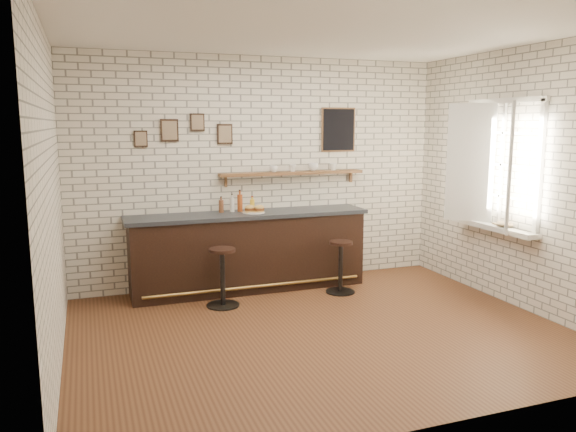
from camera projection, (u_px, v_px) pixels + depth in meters
name	position (u px, v px, depth m)	size (l,w,h in m)	color
ground	(320.00, 331.00, 5.84)	(5.00, 5.00, 0.00)	brown
bar_counter	(249.00, 251.00, 7.25)	(3.10, 0.65, 1.01)	black
sandwich_plate	(254.00, 212.00, 7.15)	(0.28, 0.28, 0.01)	white
ciabatta_sandwich	(255.00, 209.00, 7.14)	(0.25, 0.16, 0.08)	#DCAE5A
potato_chips	(253.00, 212.00, 7.14)	(0.26, 0.18, 0.00)	#DFA44E
bitters_bottle_brown	(221.00, 206.00, 7.17)	(0.06, 0.06, 0.21)	brown
bitters_bottle_white	(232.00, 205.00, 7.21)	(0.06, 0.06, 0.23)	silver
bitters_bottle_amber	(240.00, 203.00, 7.25)	(0.07, 0.07, 0.28)	#974018
condiment_bottle_yellow	(252.00, 205.00, 7.31)	(0.06, 0.06, 0.19)	yellow
bar_stool_left	(223.00, 275.00, 6.58)	(0.39, 0.39, 0.70)	black
bar_stool_right	(341.00, 265.00, 7.12)	(0.37, 0.37, 0.67)	black
wall_shelf	(293.00, 173.00, 7.50)	(2.00, 0.18, 0.18)	brown
shelf_cup_a	(274.00, 169.00, 7.40)	(0.11, 0.11, 0.09)	white
shelf_cup_b	(293.00, 168.00, 7.49)	(0.10, 0.10, 0.09)	white
shelf_cup_c	(313.00, 167.00, 7.59)	(0.14, 0.14, 0.11)	white
shelf_cup_d	(333.00, 167.00, 7.69)	(0.10, 0.10, 0.10)	white
back_wall_decor	(278.00, 130.00, 7.43)	(2.96, 0.02, 0.56)	black
window_sill	(493.00, 227.00, 6.78)	(0.20, 1.35, 0.06)	white
casement_window	(494.00, 165.00, 6.65)	(0.40, 1.30, 1.56)	white
book_lower	(496.00, 225.00, 6.71)	(0.15, 0.20, 0.02)	tan
book_upper	(497.00, 223.00, 6.69)	(0.18, 0.25, 0.02)	tan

